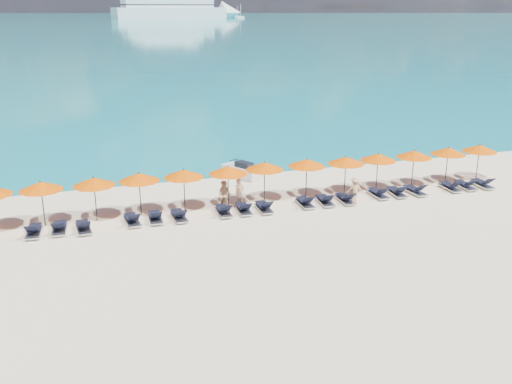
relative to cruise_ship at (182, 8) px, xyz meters
name	(u,v)px	position (x,y,z in m)	size (l,w,h in m)	color
ground	(276,235)	(-97.34, -524.02, -9.21)	(1400.00, 1400.00, 0.00)	beige
sea	(70,17)	(-97.34, 135.98, -9.21)	(1600.00, 1300.00, 0.01)	#1FA9B2
cruise_ship	(182,8)	(0.00, 0.00, 0.00)	(128.43, 48.19, 35.40)	white
sailboat_near	(238,16)	(64.98, 38.81, -8.11)	(5.84, 1.95, 10.71)	white
sailboat_far	(241,17)	(54.05, -8.99, -7.94)	(6.78, 2.26, 12.42)	white
jetski	(242,171)	(-96.09, -514.30, -8.81)	(2.21, 2.90, 0.98)	silver
beachgoer_a	(239,193)	(-97.85, -519.74, -8.43)	(0.57, 0.37, 1.56)	tan
beachgoer_b	(225,195)	(-98.68, -519.85, -8.42)	(0.77, 0.44, 1.58)	tan
beachgoer_c	(355,190)	(-91.64, -520.85, -8.50)	(0.92, 0.43, 1.42)	tan
umbrella_2	(41,186)	(-107.61, -519.35, -7.19)	(2.10, 2.10, 2.28)	black
umbrella_3	(94,182)	(-105.16, -519.40, -7.19)	(2.10, 2.10, 2.28)	black
umbrella_4	(139,177)	(-102.96, -519.30, -7.19)	(2.10, 2.10, 2.28)	black
umbrella_5	(184,173)	(-100.70, -519.34, -7.19)	(2.10, 2.10, 2.28)	black
umbrella_6	(228,170)	(-98.37, -519.44, -7.19)	(2.10, 2.10, 2.28)	black
umbrella_7	(265,166)	(-96.29, -519.25, -7.19)	(2.10, 2.10, 2.28)	black
umbrella_8	(307,163)	(-93.86, -519.34, -7.19)	(2.10, 2.10, 2.28)	black
umbrella_9	(346,160)	(-91.59, -519.53, -7.19)	(2.10, 2.10, 2.28)	black
umbrella_10	(378,157)	(-89.52, -519.44, -7.19)	(2.10, 2.10, 2.28)	black
umbrella_11	(414,154)	(-87.17, -519.46, -7.19)	(2.10, 2.10, 2.28)	black
umbrella_12	(448,151)	(-84.83, -519.45, -7.19)	(2.10, 2.10, 2.28)	black
umbrella_13	(480,148)	(-82.60, -519.45, -7.19)	(2.10, 2.10, 2.28)	black
lounger_3	(34,231)	(-108.08, -520.53, -8.97)	(0.76, 1.75, 0.66)	silver
lounger_4	(59,228)	(-106.95, -520.49, -8.97)	(0.73, 1.74, 0.66)	silver
lounger_5	(83,227)	(-105.85, -520.73, -8.97)	(0.74, 1.74, 0.66)	silver
lounger_6	(132,219)	(-103.55, -520.46, -8.97)	(0.75, 1.74, 0.66)	silver
lounger_7	(155,217)	(-102.41, -520.44, -8.97)	(0.68, 1.72, 0.66)	silver
lounger_8	(179,215)	(-101.26, -520.59, -8.97)	(0.68, 1.72, 0.66)	silver
lounger_9	(223,210)	(-98.95, -520.59, -8.97)	(0.70, 1.73, 0.66)	silver
lounger_10	(244,208)	(-97.89, -520.61, -8.97)	(0.71, 1.73, 0.66)	silver
lounger_11	(264,207)	(-96.80, -520.70, -8.97)	(0.68, 1.72, 0.66)	silver
lounger_12	(305,202)	(-94.47, -520.63, -8.97)	(0.71, 1.73, 0.66)	silver
lounger_13	(325,200)	(-93.31, -520.68, -8.97)	(0.77, 1.75, 0.66)	silver
lounger_14	(345,198)	(-92.15, -520.79, -8.97)	(0.71, 1.73, 0.66)	silver
lounger_15	(378,193)	(-89.98, -520.51, -8.97)	(0.63, 1.71, 0.66)	silver
lounger_16	(397,192)	(-88.85, -520.60, -8.97)	(0.78, 1.75, 0.66)	silver
lounger_17	(415,190)	(-87.71, -520.67, -8.97)	(0.71, 1.73, 0.66)	silver
lounger_18	(451,186)	(-85.35, -520.69, -8.97)	(0.71, 1.73, 0.66)	silver
lounger_19	(465,185)	(-84.34, -520.69, -8.97)	(0.69, 1.72, 0.66)	silver
lounger_20	(483,183)	(-83.20, -520.79, -8.97)	(0.71, 1.73, 0.66)	silver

